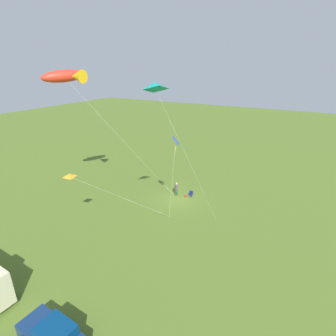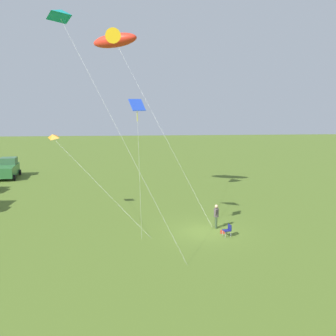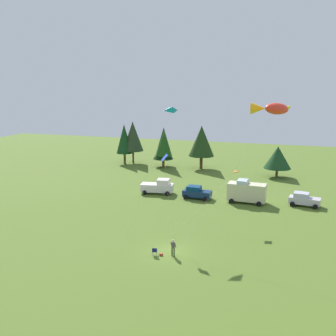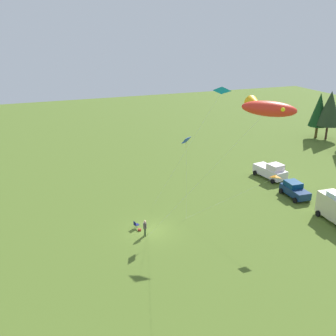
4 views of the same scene
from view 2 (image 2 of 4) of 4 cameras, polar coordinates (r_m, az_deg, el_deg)
name	(u,v)px [view 2 (image 2 of 4)]	position (r m, az deg, el deg)	size (l,w,h in m)	color
ground_plane	(206,231)	(28.25, 5.59, -9.15)	(160.00, 160.00, 0.00)	#4E6723
person_kite_flyer	(216,214)	(28.75, 7.01, -6.71)	(0.64, 0.36, 1.74)	#33472B
folding_chair	(228,229)	(27.33, 8.69, -8.79)	(0.58, 0.58, 0.82)	navy
backpack_on_grass	(223,232)	(27.98, 7.97, -9.15)	(0.32, 0.22, 0.22)	#A63122
truck_green_flatbed	(8,169)	(50.97, -22.26, -0.09)	(5.19, 2.85, 2.34)	#2E6A35
kite_large_fish	(114,40)	(35.87, -7.78, 17.97)	(10.29, 9.49, 15.08)	red
kite_delta_orange	(53,137)	(31.94, -16.39, 4.36)	(6.49, 8.02, 6.66)	orange
kite_diamond_blue	(137,109)	(24.31, -4.49, 8.56)	(1.36, 1.09, 9.23)	blue
kite_delta_teal	(62,15)	(24.67, -15.15, 20.67)	(3.96, 7.82, 14.39)	#118E8A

